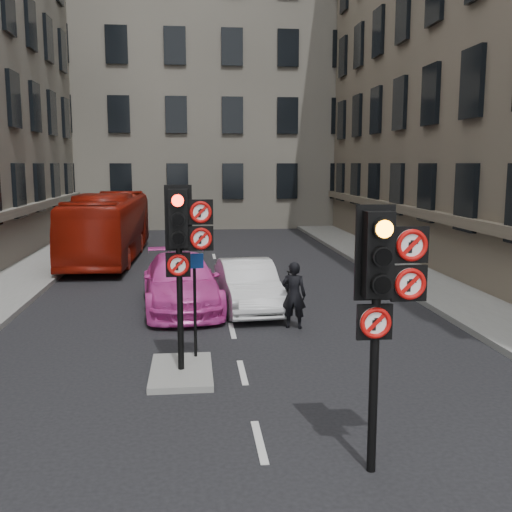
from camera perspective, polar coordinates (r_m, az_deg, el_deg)
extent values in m
cube|color=gray|center=(20.44, 17.52, -2.93)|extent=(3.00, 50.00, 0.16)
cube|color=gray|center=(12.01, -7.12, -10.88)|extent=(1.20, 2.00, 0.12)
cube|color=gray|center=(44.71, -5.05, 16.37)|extent=(30.00, 14.00, 20.00)
cylinder|color=black|center=(8.20, 11.13, -12.02)|extent=(0.12, 0.12, 2.40)
cube|color=black|center=(7.76, 11.51, 0.16)|extent=(0.36, 0.28, 1.10)
cube|color=black|center=(7.88, 11.22, 0.30)|extent=(0.52, 0.03, 1.25)
cylinder|color=orange|center=(7.49, 12.15, 2.52)|extent=(0.22, 0.01, 0.22)
cylinder|color=black|center=(7.53, 12.07, -0.12)|extent=(0.22, 0.01, 0.22)
cylinder|color=black|center=(7.59, 11.98, -2.73)|extent=(0.22, 0.01, 0.22)
cube|color=black|center=(7.86, 14.50, 1.05)|extent=(0.47, 0.05, 0.47)
cylinder|color=white|center=(7.83, 14.60, 1.01)|extent=(0.41, 0.02, 0.41)
torus|color=#BF0C0A|center=(7.81, 14.64, 0.99)|extent=(0.41, 0.06, 0.41)
cube|color=#BF0C0A|center=(7.81, 14.65, 0.99)|extent=(0.25, 0.01, 0.25)
cube|color=black|center=(7.94, 14.36, -2.53)|extent=(0.47, 0.05, 0.47)
cylinder|color=white|center=(7.91, 14.46, -2.59)|extent=(0.41, 0.02, 0.41)
torus|color=#BF0C0A|center=(7.89, 14.50, -2.61)|extent=(0.41, 0.06, 0.41)
cube|color=#BF0C0A|center=(7.89, 14.51, -2.61)|extent=(0.25, 0.01, 0.25)
cube|color=black|center=(7.91, 11.22, -6.18)|extent=(0.47, 0.05, 0.47)
cylinder|color=white|center=(7.88, 11.30, -6.25)|extent=(0.41, 0.02, 0.41)
torus|color=#BF0C0A|center=(7.86, 11.34, -6.28)|extent=(0.41, 0.06, 0.41)
cube|color=#BF0C0A|center=(7.86, 11.35, -6.29)|extent=(0.25, 0.01, 0.25)
cylinder|color=black|center=(11.65, -7.24, -5.04)|extent=(0.12, 0.12, 2.40)
cube|color=black|center=(11.36, -7.41, 3.57)|extent=(0.36, 0.28, 1.10)
cube|color=black|center=(11.49, -7.40, 3.63)|extent=(0.52, 0.03, 1.25)
cylinder|color=#FF1407|center=(11.09, -7.47, 5.25)|extent=(0.22, 0.02, 0.22)
cylinder|color=black|center=(11.12, -7.44, 3.45)|extent=(0.22, 0.02, 0.22)
cylinder|color=black|center=(11.15, -7.40, 1.66)|extent=(0.22, 0.02, 0.22)
cube|color=black|center=(11.33, -5.30, 4.20)|extent=(0.47, 0.05, 0.47)
cylinder|color=white|center=(11.29, -5.29, 4.18)|extent=(0.41, 0.02, 0.41)
torus|color=#BF0C0A|center=(11.27, -5.29, 4.18)|extent=(0.41, 0.06, 0.41)
cube|color=#BF0C0A|center=(11.27, -5.29, 4.17)|extent=(0.25, 0.02, 0.25)
cube|color=black|center=(11.38, -5.26, 1.69)|extent=(0.47, 0.05, 0.47)
cylinder|color=white|center=(11.34, -5.26, 1.66)|extent=(0.41, 0.02, 0.41)
torus|color=#BF0C0A|center=(11.32, -5.26, 1.65)|extent=(0.41, 0.06, 0.41)
cube|color=#BF0C0A|center=(11.32, -5.26, 1.65)|extent=(0.25, 0.02, 0.25)
cube|color=black|center=(11.45, -7.43, -0.83)|extent=(0.47, 0.05, 0.47)
cylinder|color=white|center=(11.41, -7.43, -0.86)|extent=(0.41, 0.02, 0.41)
torus|color=#BF0C0A|center=(11.40, -7.43, -0.88)|extent=(0.41, 0.06, 0.41)
cube|color=#BF0C0A|center=(11.39, -7.43, -0.88)|extent=(0.25, 0.02, 0.25)
imported|color=#999CA0|center=(18.33, -0.80, -2.07)|extent=(1.70, 3.80, 1.27)
imported|color=silver|center=(16.92, -0.78, -2.80)|extent=(1.76, 4.27, 1.38)
imported|color=#E142AC|center=(17.19, -7.14, -2.49)|extent=(2.51, 5.29, 1.49)
imported|color=maroon|center=(26.34, -13.86, 2.73)|extent=(2.63, 10.25, 2.84)
imported|color=black|center=(17.59, 3.29, -3.08)|extent=(0.50, 1.59, 0.95)
imported|color=black|center=(14.98, 3.62, -3.73)|extent=(0.71, 0.58, 1.69)
cylinder|color=black|center=(12.41, -5.83, -4.81)|extent=(0.06, 0.06, 2.13)
cube|color=#0D3A98|center=(12.17, -5.90, -0.48)|extent=(0.37, 0.10, 0.30)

